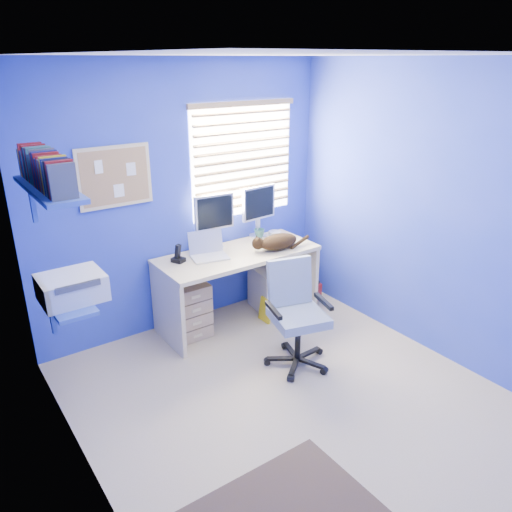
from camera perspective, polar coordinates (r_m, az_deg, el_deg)
floor at (r=4.08m, az=3.68°, el=-15.80°), size 3.00×3.20×0.00m
ceiling at (r=3.24m, az=4.81°, el=21.97°), size 3.00×3.20×0.00m
wall_back at (r=4.75m, az=-8.16°, el=6.46°), size 3.00×0.01×2.50m
wall_left at (r=2.84m, az=-20.16°, el=-5.46°), size 0.01×3.20×2.50m
wall_right at (r=4.52m, az=19.14°, el=4.69°), size 0.01×3.20×2.50m
desk at (r=4.94m, az=-2.05°, el=-3.61°), size 1.57×0.65×0.74m
laptop at (r=4.64m, az=-5.35°, el=1.04°), size 0.38×0.33×0.22m
monitor_left at (r=4.84m, az=-4.87°, el=3.93°), size 0.41×0.16×0.54m
monitor_right at (r=5.14m, az=0.21°, el=5.08°), size 0.41×0.15×0.54m
phone at (r=4.60m, az=-8.91°, el=0.31°), size 0.13×0.14×0.17m
mug at (r=5.15m, az=0.38°, el=2.54°), size 0.10×0.09×0.10m
cd_spindle at (r=5.18m, az=2.15°, el=2.47°), size 0.13×0.13×0.07m
cat at (r=4.86m, az=2.61°, el=1.65°), size 0.46×0.31×0.15m
tower_pc at (r=5.22m, az=1.04°, el=-3.93°), size 0.25×0.46×0.45m
drawer_boxes at (r=4.76m, az=-7.59°, el=-6.20°), size 0.35×0.28×0.54m
yellow_book at (r=5.04m, az=1.09°, el=-6.20°), size 0.03×0.17×0.24m
backpack at (r=5.41m, az=6.29°, el=-3.93°), size 0.28×0.22×0.31m
office_chair at (r=4.32m, az=4.58°, el=-8.11°), size 0.64×0.64×0.91m
window_blinds at (r=4.97m, az=-1.41°, el=10.91°), size 1.15×0.05×1.10m
corkboard at (r=4.41m, az=-15.83°, el=8.71°), size 0.64×0.02×0.52m
wall_shelves at (r=3.48m, az=-21.70°, el=2.62°), size 0.42×0.90×1.05m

